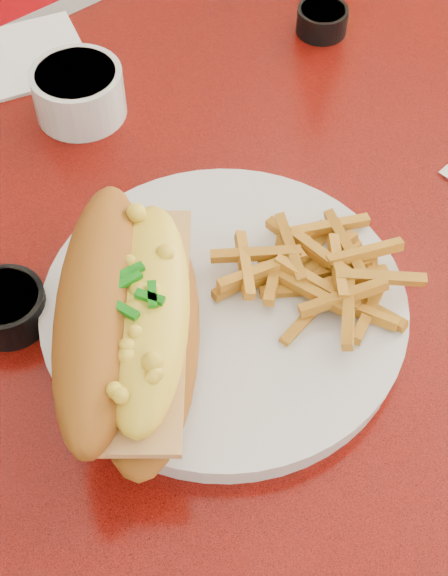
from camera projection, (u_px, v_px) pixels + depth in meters
ground at (239, 544)px, 1.32m from camera, size 8.00×8.00×0.00m
diner_table at (247, 348)px, 0.83m from camera, size 1.23×0.83×0.77m
dinner_plate at (224, 309)px, 0.65m from camera, size 0.33×0.33×0.02m
mac_hoagie at (130, 320)px, 0.58m from camera, size 0.23×0.25×0.10m
fries_pile at (313, 277)px, 0.64m from camera, size 0.13×0.12×0.03m
fork at (275, 240)px, 0.68m from camera, size 0.03×0.14×0.00m
gravy_ramekin at (79, 91)px, 0.78m from camera, size 0.11×0.11×0.05m
sauce_cup_left at (7, 306)px, 0.64m from camera, size 0.08×0.08×0.03m
sauce_cup_right at (322, 19)px, 0.87m from camera, size 0.06×0.06×0.03m
paper_napkin at (28, 56)px, 0.85m from camera, size 0.15×0.15×0.00m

